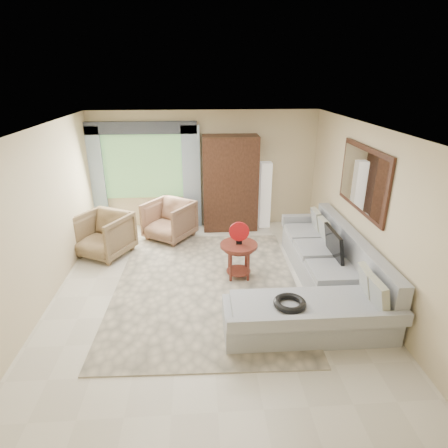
{
  "coord_description": "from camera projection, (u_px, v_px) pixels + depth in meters",
  "views": [
    {
      "loc": [
        -0.14,
        -5.25,
        3.32
      ],
      "look_at": [
        0.25,
        0.35,
        1.05
      ],
      "focal_mm": 30.0,
      "sensor_mm": 36.0,
      "label": 1
    }
  ],
  "objects": [
    {
      "name": "ground",
      "position": [
        210.0,
        292.0,
        6.11
      ],
      "size": [
        6.0,
        6.0,
        0.0
      ],
      "primitive_type": "plane",
      "color": "silver",
      "rests_on": "ground"
    },
    {
      "name": "area_rug",
      "position": [
        207.0,
        285.0,
        6.28
      ],
      "size": [
        3.11,
        4.08,
        0.02
      ],
      "primitive_type": "cube",
      "rotation": [
        0.0,
        0.0,
        -0.03
      ],
      "color": "#C0B198",
      "rests_on": "ground"
    },
    {
      "name": "sectional_sofa",
      "position": [
        322.0,
        278.0,
        5.95
      ],
      "size": [
        2.3,
        3.46,
        0.9
      ],
      "color": "#A5A7AE",
      "rests_on": "ground"
    },
    {
      "name": "tv_screen",
      "position": [
        334.0,
        244.0,
        6.13
      ],
      "size": [
        0.14,
        0.74,
        0.48
      ],
      "primitive_type": "cube",
      "rotation": [
        0.0,
        -0.17,
        0.0
      ],
      "color": "black",
      "rests_on": "sectional_sofa"
    },
    {
      "name": "garden_hose",
      "position": [
        290.0,
        303.0,
        4.86
      ],
      "size": [
        0.43,
        0.43,
        0.09
      ],
      "primitive_type": "torus",
      "color": "black",
      "rests_on": "sectional_sofa"
    },
    {
      "name": "coffee_table",
      "position": [
        239.0,
        260.0,
        6.43
      ],
      "size": [
        0.64,
        0.64,
        0.64
      ],
      "rotation": [
        0.0,
        0.0,
        0.17
      ],
      "color": "#4D1E14",
      "rests_on": "ground"
    },
    {
      "name": "red_disc",
      "position": [
        239.0,
        232.0,
        6.23
      ],
      "size": [
        0.34,
        0.06,
        0.34
      ],
      "primitive_type": "cylinder",
      "rotation": [
        1.57,
        0.0,
        -0.11
      ],
      "color": "#AA1113",
      "rests_on": "coffee_table"
    },
    {
      "name": "armchair_left",
      "position": [
        104.0,
        235.0,
        7.21
      ],
      "size": [
        1.23,
        1.24,
        0.84
      ],
      "primitive_type": "imported",
      "rotation": [
        0.0,
        0.0,
        -0.49
      ],
      "color": "olive",
      "rests_on": "ground"
    },
    {
      "name": "armchair_right",
      "position": [
        169.0,
        220.0,
        7.95
      ],
      "size": [
        1.24,
        1.24,
        0.82
      ],
      "primitive_type": "imported",
      "rotation": [
        0.0,
        0.0,
        -0.6
      ],
      "color": "#846648",
      "rests_on": "ground"
    },
    {
      "name": "potted_plant",
      "position": [
        99.0,
        220.0,
        8.34
      ],
      "size": [
        0.62,
        0.58,
        0.56
      ],
      "primitive_type": "imported",
      "rotation": [
        0.0,
        0.0,
        0.35
      ],
      "color": "#999999",
      "rests_on": "ground"
    },
    {
      "name": "armoire",
      "position": [
        230.0,
        184.0,
        8.26
      ],
      "size": [
        1.2,
        0.55,
        2.1
      ],
      "primitive_type": "cube",
      "color": "black",
      "rests_on": "ground"
    },
    {
      "name": "floor_lamp",
      "position": [
        265.0,
        195.0,
        8.48
      ],
      "size": [
        0.24,
        0.24,
        1.5
      ],
      "primitive_type": "cube",
      "color": "silver",
      "rests_on": "ground"
    },
    {
      "name": "window",
      "position": [
        144.0,
        167.0,
        8.24
      ],
      "size": [
        1.8,
        0.04,
        1.4
      ],
      "primitive_type": "cube",
      "color": "#669E59",
      "rests_on": "wall_back"
    },
    {
      "name": "curtain_left",
      "position": [
        95.0,
        180.0,
        8.19
      ],
      "size": [
        0.4,
        0.08,
        2.3
      ],
      "primitive_type": "cube",
      "color": "#9EB7CC",
      "rests_on": "ground"
    },
    {
      "name": "curtain_right",
      "position": [
        192.0,
        178.0,
        8.32
      ],
      "size": [
        0.4,
        0.08,
        2.3
      ],
      "primitive_type": "cube",
      "color": "#9EB7CC",
      "rests_on": "ground"
    },
    {
      "name": "valance",
      "position": [
        140.0,
        128.0,
        7.86
      ],
      "size": [
        2.4,
        0.12,
        0.26
      ],
      "primitive_type": "cube",
      "color": "#1E232D",
      "rests_on": "wall_back"
    },
    {
      "name": "wall_mirror",
      "position": [
        363.0,
        180.0,
        5.93
      ],
      "size": [
        0.05,
        1.7,
        1.05
      ],
      "color": "black",
      "rests_on": "wall_right"
    }
  ]
}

